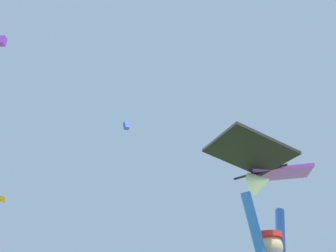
{
  "coord_description": "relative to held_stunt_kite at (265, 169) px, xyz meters",
  "views": [
    {
      "loc": [
        -2.33,
        -2.38,
        0.85
      ],
      "look_at": [
        0.21,
        1.64,
        3.62
      ],
      "focal_mm": 37.31,
      "sensor_mm": 36.0,
      "label": 1
    }
  ],
  "objects": [
    {
      "name": "distant_kite_purple_high_right",
      "position": [
        -2.74,
        23.66,
        19.61
      ],
      "size": [
        0.69,
        0.71,
        0.82
      ],
      "color": "purple"
    },
    {
      "name": "held_stunt_kite",
      "position": [
        0.0,
        0.0,
        0.0
      ],
      "size": [
        1.51,
        1.0,
        0.38
      ],
      "color": "black"
    },
    {
      "name": "distant_kite_blue_low_right",
      "position": [
        11.17,
        28.02,
        17.83
      ],
      "size": [
        0.63,
        0.67,
        0.95
      ],
      "color": "blue"
    }
  ]
}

